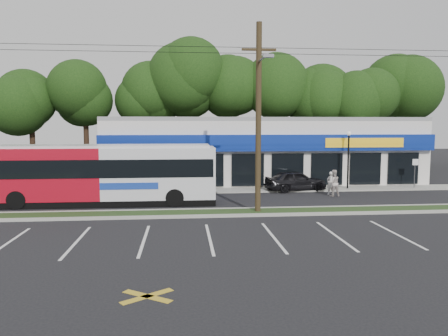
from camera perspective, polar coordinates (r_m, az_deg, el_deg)
ground at (r=22.32m, az=-2.79°, el=-6.56°), size 120.00×120.00×0.00m
grass_strip at (r=23.28m, az=-2.91°, el=-5.89°), size 40.00×1.60×0.12m
curb_south at (r=22.45m, az=-2.81°, el=-6.30°), size 40.00×0.25×0.14m
curb_north at (r=24.12m, az=-3.00°, el=-5.47°), size 40.00×0.25×0.14m
sidewalk at (r=31.71m, az=5.51°, el=-2.83°), size 32.00×2.20×0.10m
strip_mall at (r=38.32m, az=4.32°, el=2.56°), size 25.00×12.55×5.30m
utility_pole at (r=23.05m, az=4.14°, el=7.37°), size 50.00×2.77×10.00m
lamp_post at (r=32.92m, az=15.94°, el=1.88°), size 0.30×0.30×4.25m
sign_post at (r=34.94m, az=23.68°, el=-0.01°), size 0.45×0.10×2.23m
tree_line at (r=48.19m, az=0.53°, el=10.07°), size 46.76×6.76×11.83m
metrobus at (r=26.85m, az=-15.41°, el=-0.62°), size 13.21×2.87×3.54m
car_dark at (r=31.59m, az=9.33°, el=-1.64°), size 4.62×2.50×1.49m
pedestrian_a at (r=30.50m, az=13.73°, el=-1.92°), size 0.65×0.52×1.56m
pedestrian_b at (r=29.76m, az=14.10°, el=-1.91°), size 0.90×0.73×1.77m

